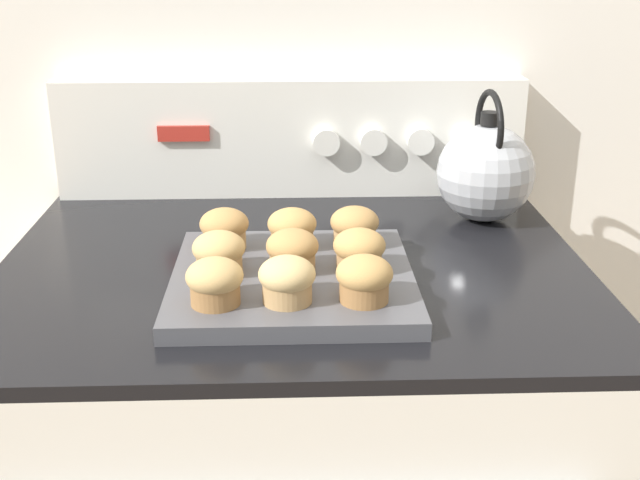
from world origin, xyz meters
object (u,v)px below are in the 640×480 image
at_px(muffin_r2_c0, 226,228).
at_px(muffin_r0_c2, 366,279).
at_px(muffin_r2_c1, 292,228).
at_px(muffin_r2_c2, 356,227).
at_px(muffin_r0_c1, 289,280).
at_px(muffin_r1_c0, 221,253).
at_px(muffin_r0_c0, 217,282).
at_px(muffin_r1_c2, 361,250).
at_px(muffin_r1_c1, 291,251).
at_px(muffin_pan, 292,280).
at_px(tea_kettle, 487,171).

bearing_deg(muffin_r2_c0, muffin_r0_c2, -45.39).
bearing_deg(muffin_r2_c1, muffin_r2_c0, 178.01).
xyz_separation_m(muffin_r2_c1, muffin_r2_c2, (0.09, 0.00, 0.00)).
bearing_deg(muffin_r0_c1, muffin_r1_c0, 134.48).
bearing_deg(muffin_r2_c1, muffin_r2_c2, 2.76).
height_order(muffin_r0_c0, muffin_r1_c2, same).
xyz_separation_m(muffin_r0_c0, muffin_r1_c1, (0.08, 0.09, 0.00)).
bearing_deg(muffin_pan, muffin_r0_c0, -133.58).
distance_m(muffin_pan, muffin_r0_c0, 0.13).
relative_size(muffin_r0_c2, muffin_r1_c0, 1.00).
bearing_deg(muffin_pan, muffin_r2_c0, 134.84).
xyz_separation_m(muffin_r1_c1, muffin_r1_c2, (0.09, -0.00, 0.00)).
xyz_separation_m(muffin_r1_c0, muffin_r1_c2, (0.17, 0.00, 0.00)).
distance_m(muffin_r0_c2, muffin_r2_c0, 0.25).
relative_size(muffin_r1_c1, muffin_r2_c0, 1.00).
bearing_deg(muffin_r1_c1, muffin_r0_c2, -46.14).
xyz_separation_m(muffin_r0_c1, muffin_r1_c2, (0.09, 0.09, 0.00)).
bearing_deg(muffin_r1_c0, muffin_r2_c0, 89.95).
bearing_deg(muffin_r2_c0, muffin_r2_c2, 0.35).
xyz_separation_m(muffin_pan, muffin_r1_c1, (-0.00, 0.00, 0.04)).
xyz_separation_m(muffin_r0_c0, muffin_r1_c2, (0.17, 0.09, 0.00)).
distance_m(muffin_r1_c1, muffin_r2_c1, 0.08).
height_order(muffin_r0_c2, muffin_r2_c1, same).
relative_size(muffin_r0_c0, muffin_r1_c1, 1.00).
distance_m(muffin_r0_c2, muffin_r2_c1, 0.19).
bearing_deg(muffin_r2_c0, muffin_r1_c1, -44.63).
relative_size(muffin_r0_c1, muffin_r2_c1, 1.00).
bearing_deg(muffin_r1_c0, muffin_r2_c2, 27.15).
xyz_separation_m(muffin_r1_c2, muffin_r2_c1, (-0.09, 0.08, 0.00)).
bearing_deg(muffin_r0_c0, tea_kettle, 41.48).
bearing_deg(muffin_r1_c2, muffin_r0_c2, -91.04).
xyz_separation_m(muffin_r0_c0, muffin_r2_c0, (-0.00, 0.18, 0.00)).
bearing_deg(muffin_r0_c0, muffin_r1_c0, 91.56).
xyz_separation_m(muffin_r0_c1, muffin_r1_c1, (0.00, 0.09, 0.00)).
distance_m(muffin_pan, tea_kettle, 0.40).
height_order(muffin_r0_c0, muffin_r2_c0, same).
xyz_separation_m(muffin_r0_c2, muffin_r1_c0, (-0.17, 0.09, 0.00)).
bearing_deg(muffin_r2_c2, muffin_r2_c0, -179.65).
distance_m(muffin_r2_c0, muffin_r2_c1, 0.09).
bearing_deg(muffin_r1_c1, muffin_r2_c1, 88.15).
bearing_deg(muffin_r1_c0, muffin_r1_c2, 0.79).
relative_size(muffin_r1_c1, tea_kettle, 0.32).
xyz_separation_m(muffin_r0_c2, muffin_r2_c2, (0.00, 0.18, 0.00)).
bearing_deg(muffin_r2_c1, muffin_r1_c2, -44.31).
xyz_separation_m(muffin_pan, muffin_r1_c2, (0.09, 0.00, 0.04)).
bearing_deg(muffin_pan, muffin_r1_c1, 109.63).
distance_m(muffin_r0_c1, muffin_r2_c2, 0.20).
bearing_deg(tea_kettle, muffin_r2_c1, -150.74).
height_order(muffin_r0_c0, muffin_r2_c2, same).
relative_size(muffin_r0_c0, muffin_r1_c0, 1.00).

